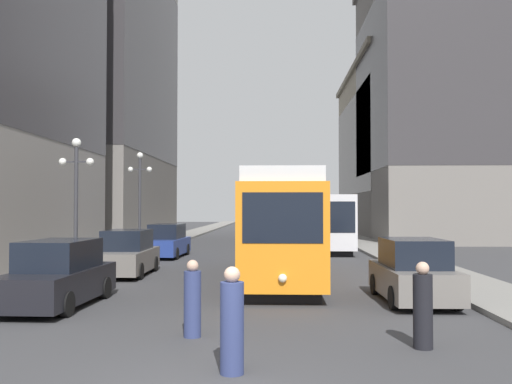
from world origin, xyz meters
name	(u,v)px	position (x,y,z in m)	size (l,w,h in m)	color
sidewalk_left	(175,239)	(-7.63, 40.00, 0.07)	(2.69, 120.00, 0.15)	gray
sidewalk_right	(354,239)	(7.63, 40.00, 0.07)	(2.69, 120.00, 0.15)	gray
streetcar	(282,224)	(1.24, 13.38, 2.10)	(2.71, 12.33, 3.89)	black
transit_bus	(326,220)	(4.32, 28.61, 1.95)	(2.83, 11.89, 3.45)	black
parked_car_left_near	(167,242)	(-4.98, 22.80, 0.84)	(2.01, 4.85, 1.82)	black
parked_car_left_mid	(58,276)	(-4.98, 7.26, 0.84)	(1.99, 4.70, 1.82)	black
parked_car_right_far	(413,273)	(4.98, 8.35, 0.84)	(1.92, 4.34, 1.82)	black
parked_car_left_far	(127,254)	(-4.98, 14.48, 0.84)	(1.94, 4.55, 1.82)	black
pedestrian_crossing_near	(232,324)	(0.29, 1.13, 0.82)	(0.39, 0.39, 1.75)	navy
pedestrian_crossing_far	(423,308)	(3.85, 2.90, 0.78)	(0.37, 0.37, 1.67)	black
pedestrian_on_sidewalk	(192,301)	(-0.74, 3.72, 0.75)	(0.36, 0.36, 1.62)	navy
lamp_post_left_near	(76,184)	(-6.88, 13.90, 3.66)	(1.41, 0.36, 5.33)	#333338
lamp_post_left_far	(140,187)	(-6.88, 24.39, 3.94)	(1.41, 0.36, 5.80)	#333338
building_left_midblock	(96,69)	(-14.12, 38.57, 14.45)	(10.90, 20.70, 28.03)	slate
building_right_corner	(415,150)	(15.55, 50.84, 8.74)	(13.76, 24.26, 17.03)	gray
building_right_midblock	(438,97)	(14.70, 39.59, 12.01)	(12.06, 16.18, 23.34)	slate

